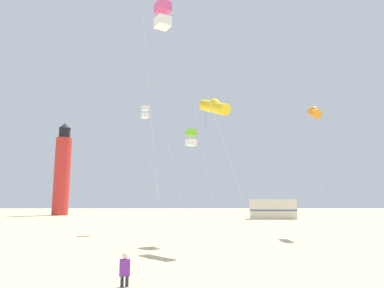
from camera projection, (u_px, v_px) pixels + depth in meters
kite_flyer_standing at (125, 269)px, 11.04m from camera, size 0.39×0.54×1.16m
kite_tube_orange at (314, 112)px, 28.20m from camera, size 1.20×2.58×10.69m
kite_box_rainbow at (163, 16)px, 14.95m from camera, size 1.27×1.27×11.46m
kite_box_lime at (191, 138)px, 23.58m from camera, size 2.11×2.11×7.67m
kite_tube_gold at (214, 107)px, 20.83m from camera, size 3.46×3.74×9.18m
kite_diamond_cyan at (206, 116)px, 23.92m from camera, size 1.65×1.45×9.23m
kite_box_white at (145, 112)px, 31.62m from camera, size 3.30×2.96×11.47m
lighthouse_distant at (62, 171)px, 61.72m from camera, size 2.80×2.80×16.80m
rv_van_cream at (273, 209)px, 49.24m from camera, size 6.51×2.54×2.80m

